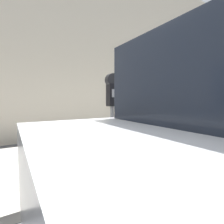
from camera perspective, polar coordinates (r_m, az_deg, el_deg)
sidewalk at (r=3.74m, az=-13.81°, el=-14.83°), size 24.00×2.80×0.12m
building_facade at (r=6.19m, az=-22.19°, el=22.82°), size 24.00×0.30×6.56m
parking_meter at (r=2.82m, az=0.00°, el=3.62°), size 0.21×0.13×1.56m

